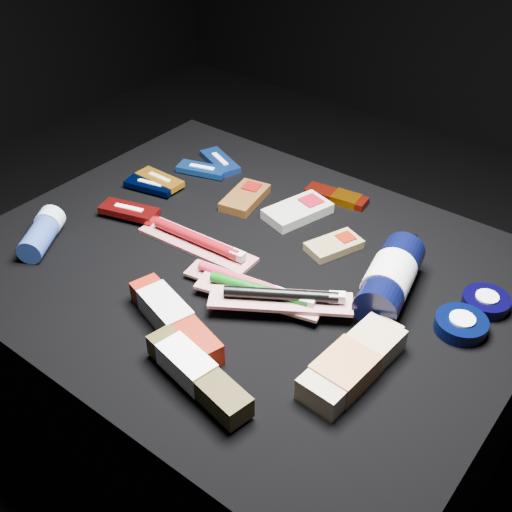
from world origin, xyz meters
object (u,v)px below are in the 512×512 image
Objects in this scene: bodywash_bottle at (351,365)px; toothpaste_carton_red at (172,318)px; lotion_bottle at (390,278)px; deodorant_stick at (42,234)px.

bodywash_bottle is 0.29m from toothpaste_carton_red.
lotion_bottle is 0.37m from toothpaste_carton_red.
deodorant_stick is (-0.58, -0.27, -0.01)m from lotion_bottle.
toothpaste_carton_red is (0.35, -0.02, -0.00)m from deodorant_stick.
bodywash_bottle is at bearing -89.57° from lotion_bottle.
toothpaste_carton_red is at bearing -33.95° from deodorant_stick.
lotion_bottle is at bearing -6.85° from deodorant_stick.
deodorant_stick is at bearing -169.63° from bodywash_bottle.
deodorant_stick is at bearing -167.87° from lotion_bottle.
bodywash_bottle is (0.04, -0.19, -0.02)m from lotion_bottle.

